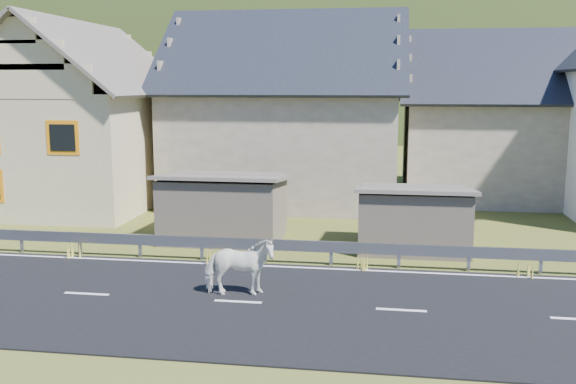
# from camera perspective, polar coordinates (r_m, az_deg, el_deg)

# --- Properties ---
(ground) EXTENTS (160.00, 160.00, 0.00)m
(ground) POSITION_cam_1_polar(r_m,az_deg,el_deg) (16.21, -4.46, -9.83)
(ground) COLOR #3D4514
(ground) RESTS_ON ground
(road) EXTENTS (60.00, 7.00, 0.04)m
(road) POSITION_cam_1_polar(r_m,az_deg,el_deg) (16.21, -4.46, -9.77)
(road) COLOR black
(road) RESTS_ON ground
(lane_markings) EXTENTS (60.00, 6.60, 0.01)m
(lane_markings) POSITION_cam_1_polar(r_m,az_deg,el_deg) (16.20, -4.46, -9.68)
(lane_markings) COLOR silver
(lane_markings) RESTS_ON road
(guardrail) EXTENTS (28.10, 0.09, 0.75)m
(guardrail) POSITION_cam_1_polar(r_m,az_deg,el_deg) (19.50, -2.03, -4.73)
(guardrail) COLOR #93969B
(guardrail) RESTS_ON ground
(shed_left) EXTENTS (4.30, 3.30, 2.40)m
(shed_left) POSITION_cam_1_polar(r_m,az_deg,el_deg) (22.49, -5.72, -1.43)
(shed_left) COLOR #716555
(shed_left) RESTS_ON ground
(shed_right) EXTENTS (3.80, 2.90, 2.20)m
(shed_right) POSITION_cam_1_polar(r_m,az_deg,el_deg) (21.36, 11.11, -2.43)
(shed_right) COLOR #716555
(shed_right) RESTS_ON ground
(house_cream) EXTENTS (7.80, 9.80, 8.30)m
(house_cream) POSITION_cam_1_polar(r_m,az_deg,el_deg) (30.11, -18.19, 7.16)
(house_cream) COLOR beige
(house_cream) RESTS_ON ground
(house_stone_a) EXTENTS (10.80, 9.80, 8.90)m
(house_stone_a) POSITION_cam_1_polar(r_m,az_deg,el_deg) (30.23, 0.06, 8.17)
(house_stone_a) COLOR tan
(house_stone_a) RESTS_ON ground
(house_stone_b) EXTENTS (9.80, 8.80, 8.10)m
(house_stone_b) POSITION_cam_1_polar(r_m,az_deg,el_deg) (32.37, 18.55, 7.07)
(house_stone_b) COLOR tan
(house_stone_b) RESTS_ON ground
(mountain) EXTENTS (440.00, 280.00, 260.00)m
(mountain) POSITION_cam_1_polar(r_m,az_deg,el_deg) (196.53, 9.03, 2.05)
(mountain) COLOR #253914
(mountain) RESTS_ON ground
(conifer_patch) EXTENTS (76.00, 50.00, 28.00)m
(conifer_patch) POSITION_cam_1_polar(r_m,az_deg,el_deg) (137.92, -16.68, 9.45)
(conifer_patch) COLOR black
(conifer_patch) RESTS_ON ground
(horse) EXTENTS (1.11, 1.91, 1.52)m
(horse) POSITION_cam_1_polar(r_m,az_deg,el_deg) (16.44, -4.38, -6.63)
(horse) COLOR white
(horse) RESTS_ON road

